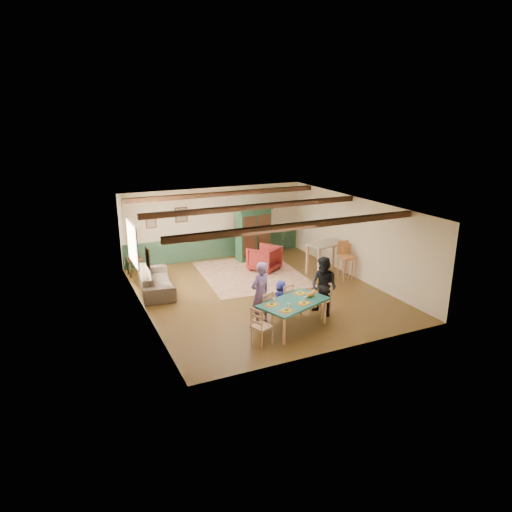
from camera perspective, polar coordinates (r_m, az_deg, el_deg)
name	(u,v)px	position (r m, az deg, el deg)	size (l,w,h in m)	color
floor	(261,293)	(14.07, 0.58, -4.60)	(8.00, 8.00, 0.00)	#493114
wall_back	(215,223)	(17.22, -5.11, 4.08)	(7.00, 0.02, 2.70)	beige
wall_left	(143,266)	(12.61, -13.95, -1.22)	(0.02, 8.00, 2.70)	beige
wall_right	(357,238)	(15.40, 12.46, 2.19)	(0.02, 8.00, 2.70)	beige
ceiling	(261,206)	(13.32, 0.61, 6.26)	(7.00, 8.00, 0.02)	white
wainscot_back	(216,247)	(17.42, -5.01, 1.19)	(6.95, 0.03, 0.90)	#1E3725
ceiling_beam_front	(301,226)	(11.34, 5.59, 3.81)	(6.95, 0.16, 0.16)	black
ceiling_beam_mid	(255,207)	(13.69, -0.11, 6.17)	(6.95, 0.16, 0.16)	black
ceiling_beam_back	(224,194)	(16.05, -4.01, 7.75)	(6.95, 0.16, 0.16)	black
window_left	(132,243)	(14.17, -15.24, 1.54)	(0.06, 1.60, 1.30)	white
picture_left_wall	(148,258)	(11.93, -13.38, -0.20)	(0.04, 0.42, 0.52)	gray
picture_back_a	(181,215)	(16.72, -9.32, 5.11)	(0.45, 0.04, 0.55)	gray
picture_back_b	(151,222)	(16.50, -12.98, 4.21)	(0.38, 0.04, 0.48)	gray
dining_table	(293,315)	(11.68, 4.69, -7.39)	(1.77, 0.98, 0.74)	#1B554D
dining_chair_far_left	(263,308)	(11.82, 0.82, -6.52)	(0.41, 0.43, 0.94)	tan
dining_chair_far_right	(283,300)	(12.35, 3.40, -5.49)	(0.41, 0.43, 0.94)	tan
dining_chair_end_left	(262,325)	(10.89, 0.75, -8.68)	(0.41, 0.43, 0.94)	tan
dining_chair_end_right	(321,300)	(12.46, 8.13, -5.42)	(0.41, 0.43, 0.94)	tan
person_man	(260,293)	(11.72, 0.56, -4.70)	(0.62, 0.41, 1.70)	slate
person_woman	(324,287)	(12.41, 8.47, -3.82)	(0.79, 0.62, 1.63)	black
person_child	(281,298)	(12.38, 3.13, -5.27)	(0.48, 0.31, 0.99)	navy
cat	(310,294)	(11.83, 6.83, -4.72)	(0.35, 0.14, 0.18)	orange
place_setting_near_left	(287,309)	(10.99, 3.85, -6.59)	(0.39, 0.30, 0.11)	gold
place_setting_near_center	(304,301)	(11.44, 6.00, -5.66)	(0.39, 0.30, 0.11)	gold
place_setting_far_left	(272,303)	(11.29, 1.98, -5.88)	(0.39, 0.30, 0.11)	gold
place_setting_far_right	(300,292)	(12.05, 5.54, -4.45)	(0.39, 0.30, 0.11)	gold
area_rug	(251,274)	(15.71, -0.66, -2.23)	(3.25, 3.85, 0.01)	beige
armoire	(253,233)	(17.09, -0.35, 2.84)	(1.41, 0.57, 2.00)	#143420
armchair	(264,258)	(15.97, 1.03, -0.29)	(0.93, 0.96, 0.87)	#531012
sofa	(156,280)	(14.43, -12.41, -3.00)	(2.36, 0.92, 0.69)	#392E24
end_table	(135,267)	(16.03, -14.90, -1.32)	(0.48, 0.48, 0.60)	black
table_lamp	(134,251)	(15.87, -15.06, 0.63)	(0.30, 0.30, 0.55)	beige
counter_table	(326,258)	(15.72, 8.76, -0.31)	(1.33, 0.78, 1.11)	#B7AD8E
bar_stool_left	(346,261)	(15.33, 11.14, -0.58)	(0.45, 0.49, 1.27)	tan
bar_stool_right	(349,262)	(15.45, 11.60, -0.73)	(0.40, 0.44, 1.14)	tan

